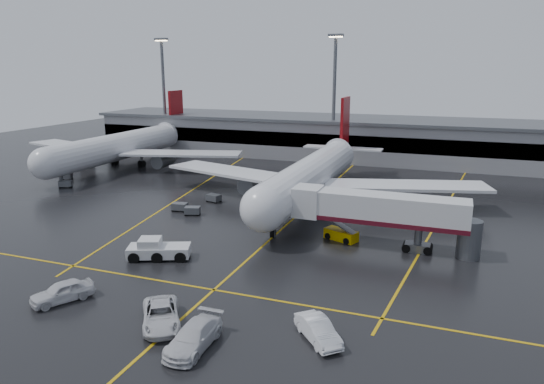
% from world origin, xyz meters
% --- Properties ---
extents(ground, '(220.00, 220.00, 0.00)m').
position_xyz_m(ground, '(0.00, 0.00, 0.00)').
color(ground, black).
rests_on(ground, ground).
extents(apron_line_centre, '(0.25, 90.00, 0.02)m').
position_xyz_m(apron_line_centre, '(0.00, 0.00, 0.01)').
color(apron_line_centre, gold).
rests_on(apron_line_centre, ground).
extents(apron_line_stop, '(60.00, 0.25, 0.02)m').
position_xyz_m(apron_line_stop, '(0.00, -22.00, 0.01)').
color(apron_line_stop, gold).
rests_on(apron_line_stop, ground).
extents(apron_line_left, '(9.99, 69.35, 0.02)m').
position_xyz_m(apron_line_left, '(-20.00, 10.00, 0.01)').
color(apron_line_left, gold).
rests_on(apron_line_left, ground).
extents(apron_line_right, '(7.57, 69.64, 0.02)m').
position_xyz_m(apron_line_right, '(18.00, 10.00, 0.01)').
color(apron_line_right, gold).
rests_on(apron_line_right, ground).
extents(terminal, '(122.00, 19.00, 8.60)m').
position_xyz_m(terminal, '(0.00, 47.93, 4.32)').
color(terminal, gray).
rests_on(terminal, ground).
extents(light_mast_left, '(3.00, 1.20, 25.45)m').
position_xyz_m(light_mast_left, '(-45.00, 42.00, 14.47)').
color(light_mast_left, '#595B60').
rests_on(light_mast_left, ground).
extents(light_mast_mid, '(3.00, 1.20, 25.45)m').
position_xyz_m(light_mast_mid, '(-5.00, 42.00, 14.47)').
color(light_mast_mid, '#595B60').
rests_on(light_mast_mid, ground).
extents(main_airliner, '(48.80, 45.60, 14.10)m').
position_xyz_m(main_airliner, '(0.00, 9.70, 4.21)').
color(main_airliner, silver).
rests_on(main_airliner, ground).
extents(second_airliner, '(48.80, 45.60, 14.10)m').
position_xyz_m(second_airliner, '(-42.00, 21.70, 4.21)').
color(second_airliner, silver).
rests_on(second_airliner, ground).
extents(jet_bridge, '(19.90, 3.40, 6.05)m').
position_xyz_m(jet_bridge, '(11.87, -6.00, 3.93)').
color(jet_bridge, silver).
rests_on(jet_bridge, ground).
extents(pushback_tractor, '(6.71, 4.67, 2.23)m').
position_xyz_m(pushback_tractor, '(-8.81, -17.33, 0.89)').
color(pushback_tractor, silver).
rests_on(pushback_tractor, ground).
extents(belt_loader, '(4.12, 2.91, 2.41)m').
position_xyz_m(belt_loader, '(7.56, -5.18, 0.59)').
color(belt_loader, '#D0A300').
rests_on(belt_loader, ground).
extents(service_van_a, '(5.50, 6.35, 1.62)m').
position_xyz_m(service_van_a, '(-0.94, -28.84, 0.81)').
color(service_van_a, silver).
rests_on(service_van_a, ground).
extents(service_van_b, '(2.45, 5.84, 1.68)m').
position_xyz_m(service_van_b, '(2.91, -30.74, 0.84)').
color(service_van_b, silver).
rests_on(service_van_b, ground).
extents(service_van_c, '(4.46, 4.67, 1.58)m').
position_xyz_m(service_van_c, '(10.76, -26.75, 0.79)').
color(service_van_c, white).
rests_on(service_van_c, ground).
extents(service_van_d, '(4.29, 5.42, 1.73)m').
position_xyz_m(service_van_d, '(-10.86, -28.33, 0.86)').
color(service_van_d, silver).
rests_on(service_van_d, ground).
extents(baggage_cart_a, '(2.31, 1.87, 1.12)m').
position_xyz_m(baggage_cart_a, '(-13.10, -2.49, 0.63)').
color(baggage_cart_a, '#595B60').
rests_on(baggage_cart_a, ground).
extents(baggage_cart_b, '(2.14, 1.53, 1.12)m').
position_xyz_m(baggage_cart_b, '(-15.65, -1.44, 0.63)').
color(baggage_cart_b, '#595B60').
rests_on(baggage_cart_b, ground).
extents(baggage_cart_c, '(2.27, 1.78, 1.12)m').
position_xyz_m(baggage_cart_c, '(-13.46, 4.40, 0.63)').
color(baggage_cart_c, '#595B60').
rests_on(baggage_cart_c, ground).
extents(baggage_cart_d, '(2.34, 1.94, 1.12)m').
position_xyz_m(baggage_cart_d, '(-44.53, 8.76, 0.63)').
color(baggage_cart_d, '#595B60').
rests_on(baggage_cart_d, ground).
extents(baggage_cart_e, '(2.39, 2.17, 1.12)m').
position_xyz_m(baggage_cart_e, '(-40.31, 4.03, 0.63)').
color(baggage_cart_e, '#595B60').
rests_on(baggage_cart_e, ground).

